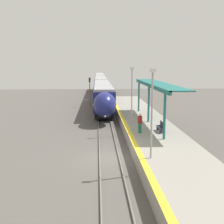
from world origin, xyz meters
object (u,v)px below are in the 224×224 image
object	(u,v)px
train	(101,84)
platform_bench	(161,127)
person_waiting	(140,123)
railway_signal	(90,89)
lamppost_mid	(132,92)
lamppost_near	(152,108)

from	to	relation	value
train	platform_bench	size ratio (longest dim) A/B	47.56
person_waiting	platform_bench	bearing A→B (deg)	8.15
railway_signal	lamppost_mid	world-z (taller)	lamppost_mid
railway_signal	lamppost_mid	distance (m)	19.87
lamppost_near	person_waiting	bearing A→B (deg)	87.27
railway_signal	person_waiting	bearing A→B (deg)	-77.83
railway_signal	lamppost_near	xyz separation A→B (m)	(4.56, -29.32, 1.35)
train	lamppost_near	distance (m)	49.52
person_waiting	lamppost_near	size ratio (longest dim) A/B	0.30
person_waiting	railway_signal	xyz separation A→B (m)	(-4.88, 22.63, 0.98)
train	lamppost_mid	distance (m)	39.52
person_waiting	lamppost_mid	xyz separation A→B (m)	(-0.32, 3.34, 2.33)
train	lamppost_near	size ratio (longest dim) A/B	12.94
lamppost_near	lamppost_mid	distance (m)	10.02
lamppost_near	lamppost_mid	bearing A→B (deg)	90.00
lamppost_near	platform_bench	bearing A→B (deg)	72.29
platform_bench	train	bearing A→B (deg)	96.35
railway_signal	lamppost_mid	size ratio (longest dim) A/B	0.85
railway_signal	lamppost_mid	xyz separation A→B (m)	(4.56, -19.30, 1.35)
train	railway_signal	bearing A→B (deg)	-95.86
lamppost_near	lamppost_mid	xyz separation A→B (m)	(0.00, 10.02, 0.00)
platform_bench	railway_signal	world-z (taller)	railway_signal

